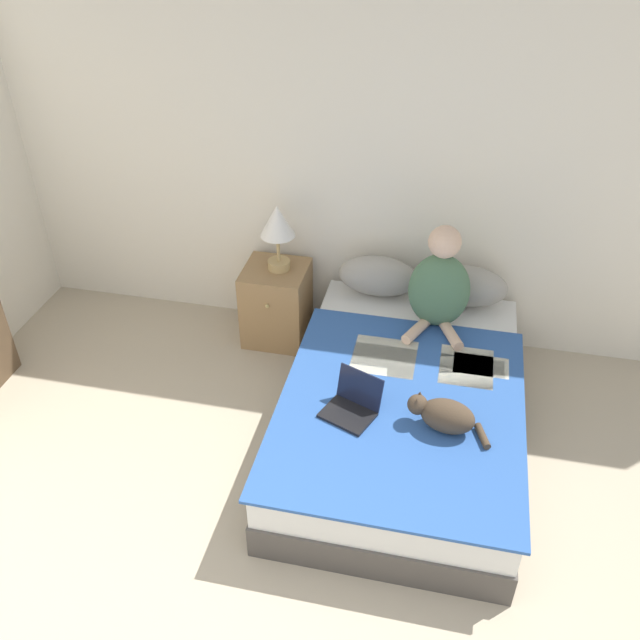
# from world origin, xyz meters

# --- Properties ---
(wall_back) EXTENTS (6.07, 0.05, 2.55)m
(wall_back) POSITION_xyz_m (0.00, 3.35, 1.27)
(wall_back) COLOR silver
(wall_back) RESTS_ON ground_plane
(bed) EXTENTS (1.39, 2.13, 0.44)m
(bed) POSITION_xyz_m (0.46, 2.21, 0.22)
(bed) COLOR #4C4742
(bed) RESTS_ON ground_plane
(pillow_near) EXTENTS (0.56, 0.25, 0.30)m
(pillow_near) POSITION_xyz_m (0.15, 3.13, 0.58)
(pillow_near) COLOR gray
(pillow_near) RESTS_ON bed
(pillow_far) EXTENTS (0.56, 0.25, 0.30)m
(pillow_far) POSITION_xyz_m (0.76, 3.13, 0.58)
(pillow_far) COLOR gray
(pillow_far) RESTS_ON bed
(person_sitting) EXTENTS (0.40, 0.39, 0.73)m
(person_sitting) POSITION_xyz_m (0.59, 2.84, 0.75)
(person_sitting) COLOR #476B4C
(person_sitting) RESTS_ON bed
(cat_tabby) EXTENTS (0.47, 0.24, 0.19)m
(cat_tabby) POSITION_xyz_m (0.70, 1.88, 0.53)
(cat_tabby) COLOR #473828
(cat_tabby) RESTS_ON bed
(laptop_open) EXTENTS (0.36, 0.34, 0.22)m
(laptop_open) POSITION_xyz_m (0.19, 1.90, 0.49)
(laptop_open) COLOR black
(laptop_open) RESTS_ON bed
(nightstand) EXTENTS (0.45, 0.46, 0.59)m
(nightstand) POSITION_xyz_m (-0.57, 3.06, 0.29)
(nightstand) COLOR #937047
(nightstand) RESTS_ON ground_plane
(table_lamp) EXTENTS (0.24, 0.24, 0.49)m
(table_lamp) POSITION_xyz_m (-0.55, 3.07, 0.93)
(table_lamp) COLOR tan
(table_lamp) RESTS_ON nightstand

